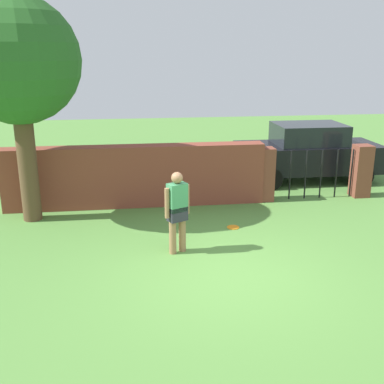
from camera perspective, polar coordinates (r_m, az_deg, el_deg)
name	(u,v)px	position (r m, az deg, el deg)	size (l,w,h in m)	color
ground_plane	(227,276)	(8.37, 4.32, -10.14)	(40.00, 40.00, 0.00)	#568C3D
brick_wall	(136,176)	(11.82, -6.87, 1.95)	(6.48, 0.50, 1.54)	brown
tree	(17,63)	(10.96, -20.56, 14.54)	(2.73, 2.73, 4.96)	brown
person	(177,209)	(8.94, -1.81, -2.05)	(0.49, 0.36, 1.62)	#9E704C
fence_gate	(314,173)	(12.76, 14.59, 2.30)	(3.10, 0.44, 1.40)	brown
car	(307,152)	(14.46, 13.88, 4.70)	(4.21, 1.93, 1.72)	black
frisbee_orange	(233,227)	(10.51, 5.03, -4.30)	(0.27, 0.27, 0.02)	orange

